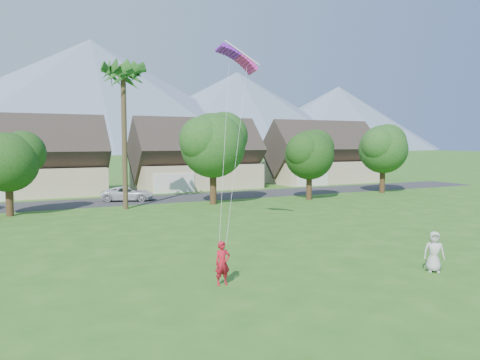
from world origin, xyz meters
TOP-DOWN VIEW (x-y plane):
  - ground at (0.00, 0.00)m, footprint 500.00×500.00m
  - street at (0.00, 34.00)m, footprint 90.00×7.00m
  - kite_flyer at (-3.18, 5.09)m, footprint 0.66×0.43m
  - watcher at (6.07, 2.71)m, footprint 1.06×1.00m
  - parked_car at (-0.58, 34.00)m, footprint 5.58×3.97m
  - mountain_ridge at (10.40, 260.00)m, footprint 540.00×240.00m
  - houses_row at (0.49, 42.99)m, footprint 72.75×8.19m
  - tree_row at (-1.14, 27.92)m, footprint 62.27×6.67m
  - fan_palm at (-2.00, 28.50)m, footprint 3.00×3.00m
  - parafoil_kite at (1.58, 13.48)m, footprint 2.67×1.14m

SIDE VIEW (x-z plane):
  - ground at x=0.00m, z-range 0.00..0.00m
  - street at x=0.00m, z-range 0.00..0.01m
  - parked_car at x=-0.58m, z-range 0.00..1.41m
  - kite_flyer at x=-3.18m, z-range 0.00..1.80m
  - watcher at x=6.07m, z-range 0.00..1.82m
  - houses_row at x=0.49m, z-range -0.99..7.87m
  - tree_row at x=-1.14m, z-range 0.66..9.11m
  - parafoil_kite at x=1.58m, z-range 10.59..11.09m
  - fan_palm at x=-2.00m, z-range 4.90..18.70m
  - mountain_ridge at x=10.40m, z-range -5.93..64.07m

